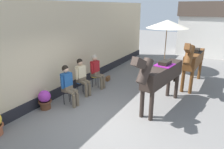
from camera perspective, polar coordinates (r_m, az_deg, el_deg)
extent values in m
plane|color=slate|center=(8.45, 8.43, -3.73)|extent=(40.00, 40.00, 0.00)
cube|color=#CCB793|center=(8.01, -12.53, 7.48)|extent=(0.30, 14.00, 3.40)
cube|color=black|center=(8.42, -11.70, -2.71)|extent=(0.34, 14.00, 0.36)
cube|color=silver|center=(15.47, 24.79, 10.05)|extent=(3.20, 2.40, 2.60)
cube|color=brown|center=(15.35, 25.72, 16.49)|extent=(3.40, 2.60, 0.90)
cylinder|color=black|center=(7.03, -12.58, -4.69)|extent=(0.34, 0.34, 0.03)
cylinder|color=black|center=(7.03, -11.67, -6.77)|extent=(0.02, 0.02, 0.45)
cylinder|color=black|center=(7.25, -12.11, -6.00)|extent=(0.02, 0.02, 0.45)
cylinder|color=black|center=(7.10, -13.55, -6.63)|extent=(0.02, 0.02, 0.45)
cube|color=brown|center=(6.98, -12.65, -3.83)|extent=(0.27, 0.34, 0.20)
cube|color=#1E4C8C|center=(6.87, -12.84, -1.36)|extent=(0.26, 0.36, 0.44)
sphere|color=tan|center=(6.76, -13.05, 1.42)|extent=(0.20, 0.20, 0.20)
sphere|color=black|center=(6.76, -13.18, 1.69)|extent=(0.22, 0.22, 0.22)
cylinder|color=brown|center=(6.92, -11.07, -4.38)|extent=(0.39, 0.17, 0.13)
cylinder|color=brown|center=(6.92, -9.82, -7.05)|extent=(0.11, 0.11, 0.46)
cylinder|color=brown|center=(6.82, -12.05, -4.80)|extent=(0.39, 0.17, 0.13)
cylinder|color=brown|center=(6.82, -10.78, -7.50)|extent=(0.11, 0.11, 0.46)
cylinder|color=#1E4C8C|center=(7.00, -11.48, -1.33)|extent=(0.09, 0.09, 0.42)
cylinder|color=#1E4C8C|center=(6.75, -13.95, -2.27)|extent=(0.09, 0.09, 0.42)
cylinder|color=#194C99|center=(7.75, -8.78, -2.18)|extent=(0.34, 0.34, 0.03)
cylinder|color=black|center=(7.74, -8.03, -4.09)|extent=(0.02, 0.02, 0.45)
cylinder|color=black|center=(7.96, -8.34, -3.44)|extent=(0.02, 0.02, 0.45)
cylinder|color=black|center=(7.82, -9.70, -3.93)|extent=(0.02, 0.02, 0.45)
cube|color=brown|center=(7.71, -8.82, -1.38)|extent=(0.30, 0.36, 0.20)
cube|color=beige|center=(7.61, -8.94, 0.88)|extent=(0.29, 0.38, 0.44)
sphere|color=tan|center=(7.51, -9.08, 3.42)|extent=(0.20, 0.20, 0.20)
sphere|color=black|center=(7.52, -9.18, 3.67)|extent=(0.22, 0.22, 0.22)
cylinder|color=brown|center=(7.64, -7.43, -1.92)|extent=(0.40, 0.21, 0.13)
cylinder|color=brown|center=(7.62, -6.40, -4.37)|extent=(0.11, 0.11, 0.46)
cylinder|color=brown|center=(7.54, -8.35, -2.23)|extent=(0.40, 0.21, 0.13)
cylinder|color=brown|center=(7.52, -7.31, -4.72)|extent=(0.11, 0.11, 0.46)
cylinder|color=beige|center=(7.73, -7.68, 0.84)|extent=(0.09, 0.09, 0.42)
cylinder|color=beige|center=(7.49, -10.01, 0.13)|extent=(0.09, 0.09, 0.42)
cylinder|color=gold|center=(8.32, -4.79, -0.53)|extent=(0.34, 0.34, 0.03)
cylinder|color=black|center=(8.32, -3.99, -2.26)|extent=(0.02, 0.02, 0.45)
cylinder|color=black|center=(8.53, -4.61, -1.73)|extent=(0.02, 0.02, 0.45)
cylinder|color=black|center=(8.36, -5.64, -2.22)|extent=(0.02, 0.02, 0.45)
cube|color=brown|center=(8.29, -4.82, 0.22)|extent=(0.26, 0.34, 0.20)
cube|color=maroon|center=(8.19, -4.88, 2.35)|extent=(0.24, 0.36, 0.44)
sphere|color=tan|center=(8.10, -4.94, 4.72)|extent=(0.20, 0.20, 0.20)
sphere|color=#B2A38E|center=(8.10, -5.06, 4.94)|extent=(0.22, 0.22, 0.22)
cylinder|color=brown|center=(8.25, -3.43, -0.19)|extent=(0.39, 0.16, 0.13)
cylinder|color=brown|center=(8.25, -2.33, -2.40)|extent=(0.11, 0.11, 0.46)
cylinder|color=brown|center=(8.13, -4.11, -0.50)|extent=(0.39, 0.16, 0.13)
cylinder|color=brown|center=(8.13, -3.00, -2.74)|extent=(0.11, 0.11, 0.46)
cylinder|color=maroon|center=(8.34, -3.91, 2.32)|extent=(0.09, 0.09, 0.42)
cylinder|color=maroon|center=(8.04, -5.64, 1.64)|extent=(0.09, 0.09, 0.42)
cube|color=#2D231E|center=(6.64, 14.22, 0.18)|extent=(0.76, 2.24, 0.52)
cylinder|color=#2D231E|center=(6.03, 11.11, -8.89)|extent=(0.13, 0.13, 0.90)
cylinder|color=#2D231E|center=(6.15, 8.53, -8.12)|extent=(0.13, 0.13, 0.90)
cylinder|color=#2D231E|center=(7.67, 17.84, -3.27)|extent=(0.13, 0.13, 0.90)
cylinder|color=#2D231E|center=(7.77, 15.71, -2.77)|extent=(0.13, 0.13, 0.90)
cylinder|color=#2D231E|center=(5.48, 9.33, 0.89)|extent=(0.37, 0.67, 0.73)
cube|color=#2D231E|center=(5.11, 7.64, 3.23)|extent=(0.26, 0.55, 0.40)
cube|color=black|center=(5.46, 9.51, 2.33)|extent=(0.13, 0.63, 0.48)
cylinder|color=black|center=(7.73, 17.57, 0.38)|extent=(0.11, 0.11, 0.65)
cube|color=#8C1E8C|center=(6.64, 14.77, 2.65)|extent=(0.58, 0.67, 0.03)
cube|color=black|center=(6.62, 14.82, 3.23)|extent=(0.34, 0.48, 0.12)
cube|color=brown|center=(9.00, 22.33, 4.22)|extent=(0.52, 2.21, 0.52)
cylinder|color=brown|center=(8.25, 21.55, -2.13)|extent=(0.13, 0.13, 0.90)
cylinder|color=brown|center=(8.30, 19.46, -1.75)|extent=(0.13, 0.13, 0.90)
cylinder|color=brown|center=(10.08, 23.67, 1.30)|extent=(0.13, 0.13, 0.90)
cylinder|color=brown|center=(10.12, 21.95, 1.59)|extent=(0.13, 0.13, 0.90)
cylinder|color=brown|center=(7.76, 21.08, 5.18)|extent=(0.30, 0.64, 0.73)
cube|color=brown|center=(7.37, 20.83, 6.99)|extent=(0.20, 0.53, 0.40)
cube|color=black|center=(7.75, 21.24, 6.21)|extent=(0.06, 0.63, 0.48)
cylinder|color=black|center=(10.16, 23.29, 4.04)|extent=(0.10, 0.10, 0.65)
cube|color=black|center=(9.04, 22.66, 6.03)|extent=(0.52, 0.62, 0.03)
cube|color=black|center=(9.03, 22.71, 6.46)|extent=(0.30, 0.45, 0.12)
cylinder|color=brown|center=(7.04, -18.41, -8.14)|extent=(0.34, 0.34, 0.28)
cylinder|color=brown|center=(6.98, -18.51, -7.26)|extent=(0.43, 0.43, 0.04)
sphere|color=purple|center=(6.91, -18.66, -5.92)|extent=(0.40, 0.40, 0.40)
cylinder|color=black|center=(11.09, 14.42, 1.55)|extent=(0.44, 0.44, 0.06)
cylinder|color=olive|center=(10.83, 14.88, 6.96)|extent=(0.04, 0.04, 2.20)
cone|color=beige|center=(10.65, 15.47, 13.70)|extent=(2.10, 2.10, 0.40)
cylinder|color=white|center=(8.48, 9.08, -0.48)|extent=(0.32, 0.32, 0.03)
cylinder|color=silver|center=(8.52, 9.81, -2.08)|extent=(0.02, 0.02, 0.43)
cylinder|color=silver|center=(8.68, 8.86, -1.62)|extent=(0.02, 0.02, 0.43)
cylinder|color=silver|center=(8.48, 8.31, -2.09)|extent=(0.02, 0.02, 0.43)
cube|color=brown|center=(9.12, -1.17, -1.13)|extent=(0.16, 0.29, 0.20)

